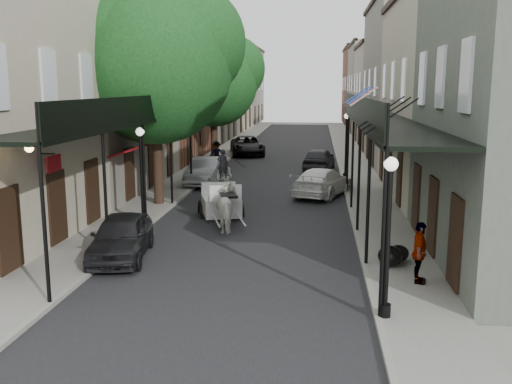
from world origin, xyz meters
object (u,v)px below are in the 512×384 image
(pedestrian_sidewalk_right, at_px, (419,253))
(car_left_far, at_px, (247,146))
(car_left_mid, at_px, (206,171))
(car_right_near, at_px, (322,182))
(carriage, at_px, (220,188))
(lamppost_right_near, at_px, (388,235))
(lamppost_left, at_px, (142,175))
(tree_near, at_px, (165,59))
(lamppost_right_far, at_px, (346,145))
(car_left_near, at_px, (121,236))
(pedestrian_walking, at_px, (224,177))
(tree_far, at_px, (219,78))
(pedestrian_sidewalk_left, at_px, (217,153))
(car_right_far, at_px, (319,159))
(horse, at_px, (229,207))

(pedestrian_sidewalk_right, relative_size, car_left_far, 0.32)
(pedestrian_sidewalk_right, xyz_separation_m, car_left_mid, (-8.86, 15.48, -0.23))
(car_right_near, bearing_deg, car_left_far, -51.19)
(carriage, distance_m, car_right_near, 6.37)
(lamppost_right_near, height_order, car_left_far, lamppost_right_near)
(lamppost_left, bearing_deg, lamppost_right_near, -44.29)
(tree_near, xyz_separation_m, pedestrian_sidewalk_right, (9.46, -9.76, -5.53))
(lamppost_right_far, xyz_separation_m, car_left_near, (-7.70, -15.87, -1.35))
(lamppost_right_near, xyz_separation_m, pedestrian_walking, (-6.10, 14.35, -1.07))
(tree_near, relative_size, tree_far, 1.12)
(lamppost_right_far, distance_m, car_left_far, 13.51)
(lamppost_right_near, bearing_deg, pedestrian_sidewalk_left, 108.58)
(tree_near, height_order, car_left_far, tree_near)
(lamppost_right_near, height_order, car_left_near, lamppost_right_near)
(car_left_far, bearing_deg, car_right_far, -65.19)
(car_left_far, bearing_deg, car_right_near, -81.87)
(lamppost_right_far, bearing_deg, carriage, -121.01)
(lamppost_left, xyz_separation_m, horse, (3.33, 0.00, -1.18))
(lamppost_right_far, distance_m, pedestrian_walking, 8.39)
(horse, height_order, car_left_mid, horse)
(car_left_near, bearing_deg, pedestrian_sidewalk_left, 83.39)
(lamppost_right_near, xyz_separation_m, pedestrian_sidewalk_left, (-8.30, 24.69, -1.15))
(pedestrian_walking, bearing_deg, car_left_far, 116.98)
(lamppost_right_far, height_order, car_left_far, lamppost_right_far)
(car_left_mid, height_order, car_left_far, car_left_far)
(tree_near, bearing_deg, car_left_far, 86.39)
(carriage, bearing_deg, lamppost_right_far, 41.92)
(carriage, height_order, car_left_near, carriage)
(horse, distance_m, car_right_near, 8.06)
(tree_far, bearing_deg, car_left_far, 76.48)
(horse, distance_m, pedestrian_sidewalk_right, 8.22)
(pedestrian_sidewalk_right, bearing_deg, horse, 58.55)
(carriage, height_order, pedestrian_sidewalk_left, carriage)
(tree_near, bearing_deg, pedestrian_sidewalk_right, -45.91)
(car_left_far, distance_m, car_right_far, 9.45)
(pedestrian_sidewalk_right, bearing_deg, car_left_mid, 41.16)
(lamppost_left, relative_size, car_right_far, 0.87)
(lamppost_left, bearing_deg, tree_near, 91.34)
(car_left_near, xyz_separation_m, car_left_mid, (0.00, 13.77, 0.03))
(pedestrian_walking, xyz_separation_m, pedestrian_sidewalk_right, (7.26, -11.93, -0.01))
(pedestrian_sidewalk_right, bearing_deg, pedestrian_walking, 42.69)
(lamppost_right_near, distance_m, pedestrian_sidewalk_left, 26.08)
(tree_far, distance_m, lamppost_right_far, 11.05)
(tree_near, xyz_separation_m, car_right_far, (6.80, 11.63, -5.76))
(tree_far, height_order, lamppost_right_near, tree_far)
(lamppost_right_near, relative_size, lamppost_right_far, 1.00)
(tree_far, height_order, car_left_far, tree_far)
(carriage, relative_size, pedestrian_sidewalk_left, 1.85)
(carriage, distance_m, car_right_far, 13.87)
(car_right_far, bearing_deg, pedestrian_sidewalk_right, 104.80)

